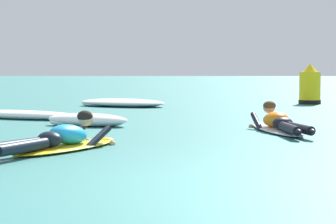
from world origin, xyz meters
name	(u,v)px	position (x,y,z in m)	size (l,w,h in m)	color
ground_plane	(230,111)	(0.00, 10.00, 0.00)	(120.00, 120.00, 0.00)	#387A75
surfer_near	(61,140)	(-2.50, 2.39, 0.14)	(1.48, 2.38, 0.54)	yellow
surfer_far	(278,124)	(0.58, 4.96, 0.14)	(0.93, 2.66, 0.54)	silver
whitewater_mid_left	(88,120)	(-2.77, 5.92, 0.11)	(1.69, 1.04, 0.24)	white
whitewater_mid_right	(19,115)	(-4.48, 7.47, 0.09)	(3.02, 1.50, 0.18)	white
whitewater_far_band	(122,103)	(-2.84, 11.82, 0.10)	(2.76, 2.02, 0.22)	white
channel_marker_buoy	(310,88)	(2.43, 13.30, 0.48)	(0.64, 0.64, 1.17)	yellow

